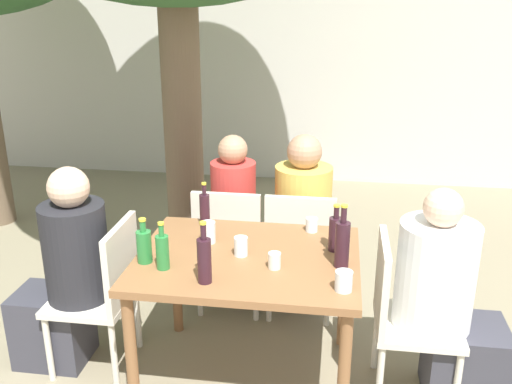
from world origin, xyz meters
TOP-DOWN VIEW (x-y plane):
  - ground_plane at (0.00, 0.00)m, footprint 30.00×30.00m
  - cafe_building_wall at (0.00, 3.66)m, footprint 10.00×0.08m
  - dining_table_front at (0.00, 0.00)m, footprint 1.17×0.93m
  - patio_chair_0 at (-0.82, 0.00)m, footprint 0.44×0.44m
  - patio_chair_1 at (0.82, 0.00)m, footprint 0.44×0.44m
  - patio_chair_2 at (-0.23, 0.70)m, footprint 0.44×0.44m
  - patio_chair_3 at (0.23, 0.70)m, footprint 0.44×0.44m
  - person_seated_0 at (-1.05, -0.00)m, footprint 0.58×0.35m
  - person_seated_1 at (1.04, -0.00)m, footprint 0.60×0.40m
  - person_seated_2 at (-0.23, 0.93)m, footprint 0.30×0.55m
  - person_seated_3 at (0.23, 0.92)m, footprint 0.37×0.59m
  - wine_bottle_0 at (-0.16, -0.31)m, footprint 0.07×0.07m
  - wine_bottle_1 at (-0.32, 0.39)m, footprint 0.06×0.06m
  - wine_bottle_2 at (0.49, -0.05)m, footprint 0.07×0.07m
  - wine_bottle_3 at (0.45, 0.14)m, footprint 0.07×0.07m
  - green_bottle_4 at (-0.40, -0.20)m, footprint 0.07×0.07m
  - green_bottle_5 at (-0.51, -0.15)m, footprint 0.08×0.08m
  - drinking_glass_0 at (0.50, -0.30)m, footprint 0.08×0.08m
  - drinking_glass_1 at (-0.04, -0.00)m, footprint 0.07×0.07m
  - drinking_glass_2 at (-0.24, 0.14)m, footprint 0.08×0.08m
  - drinking_glass_3 at (0.16, -0.12)m, footprint 0.06×0.06m
  - drinking_glass_4 at (0.32, 0.37)m, footprint 0.07×0.07m

SIDE VIEW (x-z plane):
  - ground_plane at x=0.00m, z-range 0.00..0.00m
  - patio_chair_0 at x=-0.82m, z-range 0.06..0.95m
  - patio_chair_1 at x=0.82m, z-range 0.06..0.95m
  - patio_chair_2 at x=-0.23m, z-range 0.06..0.95m
  - patio_chair_3 at x=0.23m, z-range 0.06..0.95m
  - person_seated_2 at x=-0.23m, z-range -0.07..1.13m
  - person_seated_1 at x=1.04m, z-range -0.05..1.13m
  - person_seated_0 at x=-1.05m, z-range -0.06..1.15m
  - person_seated_3 at x=0.23m, z-range -0.06..1.16m
  - dining_table_front at x=0.00m, z-range 0.29..1.05m
  - drinking_glass_4 at x=0.32m, z-range 0.76..0.84m
  - drinking_glass_3 at x=0.16m, z-range 0.76..0.85m
  - drinking_glass_0 at x=0.50m, z-range 0.76..0.86m
  - drinking_glass_1 at x=-0.04m, z-range 0.76..0.87m
  - drinking_glass_2 at x=-0.24m, z-range 0.76..0.88m
  - green_bottle_5 at x=-0.51m, z-range 0.74..0.98m
  - green_bottle_4 at x=-0.40m, z-range 0.74..0.99m
  - wine_bottle_1 at x=-0.32m, z-range 0.73..0.99m
  - wine_bottle_3 at x=0.45m, z-range 0.73..1.00m
  - wine_bottle_0 at x=-0.16m, z-range 0.73..1.04m
  - wine_bottle_2 at x=0.49m, z-range 0.73..1.06m
  - cafe_building_wall at x=0.00m, z-range 0.00..2.80m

